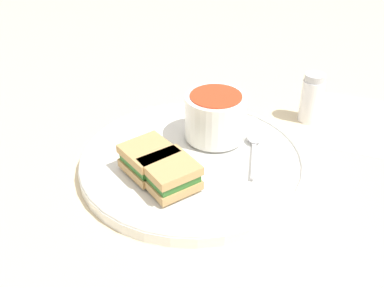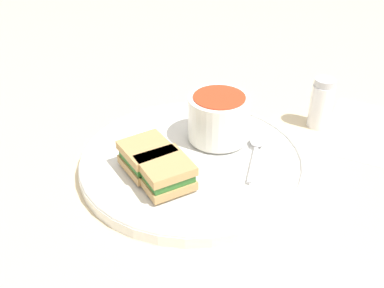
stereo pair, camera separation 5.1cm
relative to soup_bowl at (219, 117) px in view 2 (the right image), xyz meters
The scene contains 7 objects.
ground_plane 0.09m from the soup_bowl, 144.14° to the left, with size 2.40×2.40×0.00m, color beige.
plate 0.08m from the soup_bowl, 144.14° to the left, with size 0.34×0.34×0.02m.
soup_bowl is the anchor object (origin of this frame).
spoon 0.07m from the soup_bowl, 112.16° to the right, with size 0.12×0.04×0.01m.
sandwich_half_near 0.13m from the soup_bowl, 130.32° to the left, with size 0.09×0.09×0.04m.
sandwich_half_far 0.14m from the soup_bowl, 149.86° to the left, with size 0.09×0.09×0.04m.
salt_shaker 0.19m from the soup_bowl, 65.63° to the right, with size 0.04×0.04×0.09m.
Camera 2 is at (-0.55, -0.03, 0.41)m, focal length 42.00 mm.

